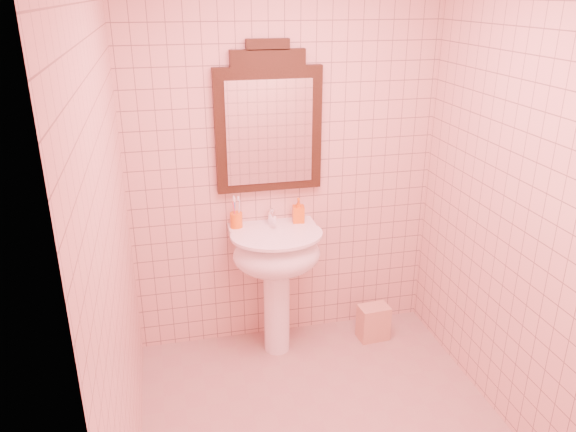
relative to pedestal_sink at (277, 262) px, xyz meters
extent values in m
cube|color=beige|center=(0.11, 0.23, 0.59)|extent=(2.00, 0.02, 2.50)
cylinder|color=white|center=(0.00, 0.01, -0.31)|extent=(0.17, 0.17, 0.70)
ellipsoid|color=white|center=(0.00, -0.01, 0.06)|extent=(0.56, 0.46, 0.28)
cube|color=white|center=(0.00, 0.15, 0.17)|extent=(0.56, 0.15, 0.05)
cylinder|color=white|center=(0.00, -0.01, 0.19)|extent=(0.58, 0.58, 0.02)
cylinder|color=white|center=(0.00, 0.15, 0.25)|extent=(0.04, 0.04, 0.09)
cylinder|color=white|center=(0.00, 0.10, 0.28)|extent=(0.02, 0.10, 0.02)
cylinder|color=white|center=(0.00, 0.05, 0.26)|extent=(0.02, 0.02, 0.04)
cube|color=white|center=(0.00, 0.16, 0.30)|extent=(0.02, 0.07, 0.01)
cube|color=black|center=(0.00, 0.20, 0.81)|extent=(0.67, 0.05, 0.77)
cube|color=black|center=(0.00, 0.20, 1.24)|extent=(0.45, 0.05, 0.10)
cube|color=black|center=(0.00, 0.20, 1.32)|extent=(0.26, 0.05, 0.06)
cube|color=white|center=(0.00, 0.17, 0.80)|extent=(0.54, 0.01, 0.64)
cylinder|color=orange|center=(-0.23, 0.15, 0.25)|extent=(0.08, 0.08, 0.10)
cylinder|color=silver|center=(-0.21, 0.15, 0.29)|extent=(0.01, 0.01, 0.18)
cylinder|color=#338CD8|center=(-0.24, 0.16, 0.29)|extent=(0.01, 0.01, 0.18)
cylinder|color=#E5334C|center=(-0.24, 0.13, 0.29)|extent=(0.01, 0.01, 0.18)
imported|color=orange|center=(0.18, 0.14, 0.28)|extent=(0.08, 0.09, 0.16)
cube|color=tan|center=(0.68, -0.02, -0.54)|extent=(0.21, 0.15, 0.25)
camera|label=1|loc=(-0.66, -3.14, 1.60)|focal=35.00mm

